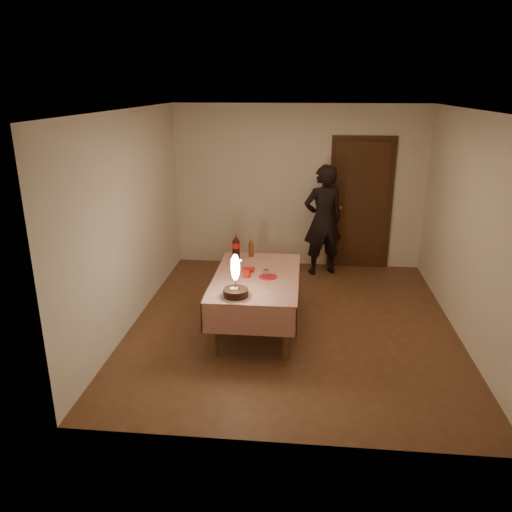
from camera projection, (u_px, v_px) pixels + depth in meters
name	position (u px, v px, depth m)	size (l,w,h in m)	color
ground	(292.00, 323.00, 6.32)	(4.00, 4.50, 0.01)	brown
room_shell	(299.00, 193.00, 5.85)	(4.04, 4.54, 2.62)	beige
dining_table	(256.00, 283.00, 6.04)	(1.02, 1.72, 0.68)	brown
birthday_cake	(236.00, 286.00, 5.38)	(0.35, 0.35, 0.48)	white
red_plate	(268.00, 277.00, 5.96)	(0.22, 0.22, 0.01)	red
red_cup	(247.00, 273.00, 5.94)	(0.08, 0.08, 0.10)	red
clear_cup	(266.00, 273.00, 5.95)	(0.07, 0.07, 0.09)	silver
napkin_stack	(248.00, 270.00, 6.18)	(0.15, 0.15, 0.02)	red
cola_bottle	(236.00, 246.00, 6.60)	(0.10, 0.10, 0.32)	black
amber_bottle_left	(251.00, 248.00, 6.64)	(0.06, 0.06, 0.26)	#582D0F
photographer	(323.00, 220.00, 7.74)	(0.74, 0.61, 1.74)	black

